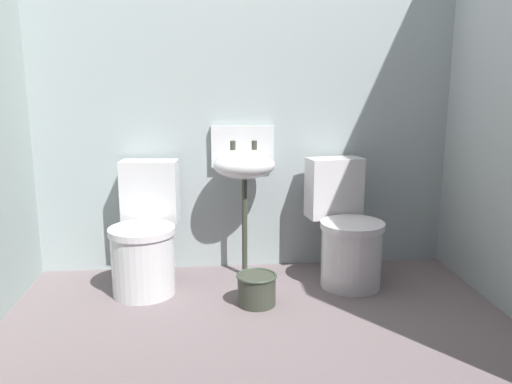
{
  "coord_description": "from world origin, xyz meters",
  "views": [
    {
      "loc": [
        -0.25,
        -2.49,
        1.3
      ],
      "look_at": [
        0.0,
        0.26,
        0.7
      ],
      "focal_mm": 36.91,
      "sensor_mm": 36.0,
      "label": 1
    }
  ],
  "objects_px": {
    "toilet_right": "(346,233)",
    "bucket": "(257,289)",
    "sink": "(244,164)",
    "toilet_left": "(145,239)"
  },
  "relations": [
    {
      "from": "toilet_left",
      "to": "sink",
      "type": "height_order",
      "value": "sink"
    },
    {
      "from": "toilet_left",
      "to": "toilet_right",
      "type": "distance_m",
      "value": 1.27
    },
    {
      "from": "toilet_left",
      "to": "toilet_right",
      "type": "xyz_separation_m",
      "value": [
        1.27,
        0.0,
        0.0
      ]
    },
    {
      "from": "toilet_right",
      "to": "sink",
      "type": "height_order",
      "value": "sink"
    },
    {
      "from": "toilet_left",
      "to": "bucket",
      "type": "xyz_separation_m",
      "value": [
        0.67,
        -0.31,
        -0.22
      ]
    },
    {
      "from": "toilet_left",
      "to": "toilet_right",
      "type": "height_order",
      "value": "same"
    },
    {
      "from": "sink",
      "to": "bucket",
      "type": "distance_m",
      "value": 0.83
    },
    {
      "from": "toilet_right",
      "to": "bucket",
      "type": "height_order",
      "value": "toilet_right"
    },
    {
      "from": "toilet_left",
      "to": "sink",
      "type": "relative_size",
      "value": 0.79
    },
    {
      "from": "sink",
      "to": "bucket",
      "type": "height_order",
      "value": "sink"
    }
  ]
}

